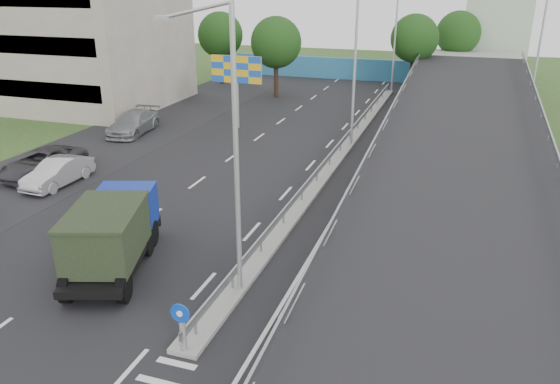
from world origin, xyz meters
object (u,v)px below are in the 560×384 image
at_px(sign_bollard, 182,327).
at_px(parked_car_c, 43,163).
at_px(lamp_post_near, 231,142).
at_px(lamp_post_mid, 352,61).
at_px(billboard, 237,74).
at_px(parked_car_b, 58,172).
at_px(lamp_post_far, 393,33).
at_px(church, 496,29).
at_px(parked_car_d, 133,123).
at_px(dump_truck, 113,231).

distance_m(sign_bollard, parked_car_c, 19.85).
xyz_separation_m(lamp_post_near, lamp_post_mid, (0.00, 20.00, 0.00)).
height_order(billboard, parked_car_b, billboard).
bearing_deg(lamp_post_far, lamp_post_near, -90.00).
distance_m(lamp_post_mid, parked_car_c, 20.25).
bearing_deg(lamp_post_mid, church, 73.78).
relative_size(billboard, parked_car_d, 0.98).
relative_size(lamp_post_near, lamp_post_far, 1.00).
relative_size(lamp_post_mid, parked_car_c, 1.84).
relative_size(sign_bollard, lamp_post_mid, 0.17).
bearing_deg(dump_truck, sign_bollard, -56.52).
height_order(lamp_post_near, lamp_post_far, same).
xyz_separation_m(billboard, parked_car_b, (-4.72, -14.73, -3.44)).
xyz_separation_m(lamp_post_far, dump_truck, (-5.31, -39.73, -4.23)).
bearing_deg(church, lamp_post_mid, -106.22).
bearing_deg(parked_car_d, lamp_post_mid, 0.84).
xyz_separation_m(sign_bollard, lamp_post_far, (0.11, 43.83, 4.77)).
bearing_deg(parked_car_c, lamp_post_mid, 39.62).
height_order(lamp_post_near, parked_car_c, lamp_post_near).
height_order(lamp_post_near, parked_car_b, lamp_post_near).
bearing_deg(church, lamp_post_near, -100.38).
bearing_deg(parked_car_b, billboard, 73.97).
xyz_separation_m(lamp_post_near, parked_car_b, (-13.83, 7.27, -5.06)).
bearing_deg(lamp_post_mid, parked_car_b, -137.36).
height_order(church, parked_car_b, church).
height_order(sign_bollard, dump_truck, dump_truck).
height_order(lamp_post_far, church, church).
relative_size(lamp_post_far, church, 0.73).
relative_size(billboard, parked_car_b, 1.22).
xyz_separation_m(lamp_post_near, dump_truck, (-5.31, 0.27, -4.23)).
xyz_separation_m(lamp_post_mid, billboard, (-9.11, 2.00, -1.62)).
distance_m(church, billboard, 37.23).
relative_size(lamp_post_near, parked_car_b, 2.23).
bearing_deg(sign_bollard, parked_car_b, 141.04).
bearing_deg(sign_bollard, parked_car_d, 125.78).
relative_size(lamp_post_mid, dump_truck, 1.47).
xyz_separation_m(sign_bollard, church, (10.00, 57.83, 4.28)).
height_order(lamp_post_far, dump_truck, lamp_post_far).
bearing_deg(dump_truck, lamp_post_far, 64.08).
bearing_deg(lamp_post_far, billboard, -116.84).
bearing_deg(parked_car_c, lamp_post_near, -24.71).
distance_m(lamp_post_far, parked_car_d, 27.54).
xyz_separation_m(sign_bollard, dump_truck, (-5.20, 4.09, 0.55)).
distance_m(lamp_post_mid, dump_truck, 20.87).
bearing_deg(billboard, lamp_post_near, -67.51).
height_order(church, billboard, church).
height_order(sign_bollard, parked_car_c, sign_bollard).
bearing_deg(parked_car_b, lamp_post_mid, 44.36).
distance_m(sign_bollard, billboard, 27.53).
height_order(church, parked_car_c, church).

